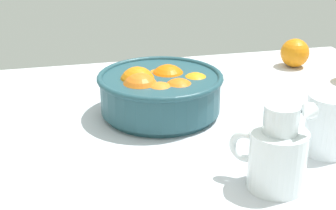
{
  "coord_description": "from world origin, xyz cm",
  "views": [
    {
      "loc": [
        -15.87,
        -78.67,
        42.64
      ],
      "look_at": [
        3.21,
        1.42,
        7.9
      ],
      "focal_mm": 51.96,
      "sensor_mm": 36.0,
      "label": 1
    }
  ],
  "objects": [
    {
      "name": "loose_orange_2",
      "position": [
        47.96,
        38.44,
        3.92
      ],
      "size": [
        7.84,
        7.84,
        7.84
      ],
      "primitive_type": "sphere",
      "color": "orange",
      "rests_on": "ground_plane"
    },
    {
      "name": "ground_plane",
      "position": [
        0.0,
        0.0,
        -1.5
      ],
      "size": [
        137.72,
        107.99,
        3.0
      ],
      "primitive_type": "cube",
      "color": "silver"
    },
    {
      "name": "fruit_bowl",
      "position": [
        4.8,
        14.85,
        5.26
      ],
      "size": [
        26.6,
        26.6,
        10.89
      ],
      "color": "#234C56",
      "rests_on": "ground_plane"
    },
    {
      "name": "juice_glass",
      "position": [
        30.73,
        -8.48,
        4.76
      ],
      "size": [
        8.64,
        8.64,
        11.09
      ],
      "color": "white",
      "rests_on": "ground_plane"
    },
    {
      "name": "juice_pitcher",
      "position": [
        16.42,
        -17.23,
        5.21
      ],
      "size": [
        11.32,
        10.44,
        14.94
      ],
      "color": "white",
      "rests_on": "ground_plane"
    }
  ]
}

